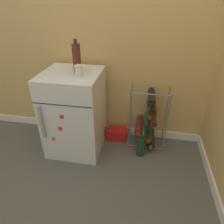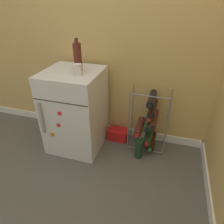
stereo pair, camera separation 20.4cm
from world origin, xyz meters
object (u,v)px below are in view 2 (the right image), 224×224
Objects in this scene: soda_box at (118,134)px; fridge_top_cup at (78,70)px; wine_rack at (149,122)px; loose_bottle_floor at (139,148)px; fridge_top_bottle at (78,57)px; mini_fridge at (76,111)px.

soda_box is 0.93m from fridge_top_cup.
wine_rack reaches higher than loose_bottle_floor.
wine_rack is at bearing 10.63° from fridge_top_bottle.
fridge_top_cup reaches higher than soda_box.
loose_bottle_floor is (-0.06, -0.19, -0.21)m from wine_rack.
fridge_top_bottle reaches higher than fridge_top_cup.
loose_bottle_floor is (0.69, -0.03, -0.31)m from mini_fridge.
soda_box is at bearing 172.93° from wine_rack.
mini_fridge is 3.84× the size of soda_box.
wine_rack is at bearing 20.04° from fridge_top_cup.
soda_box is 0.88× the size of loose_bottle_floor.
fridge_top_cup is (-0.30, -0.28, 0.83)m from soda_box.
mini_fridge is 1.25× the size of wine_rack.
mini_fridge is 0.77m from wine_rack.
wine_rack reaches higher than soda_box.
wine_rack is 2.71× the size of loose_bottle_floor.
fridge_top_cup is 0.14m from fridge_top_bottle.
fridge_top_cup is at bearing -137.28° from soda_box.
fridge_top_bottle is (0.06, 0.03, 0.55)m from mini_fridge.
mini_fridge reaches higher than wine_rack.
mini_fridge is at bearing 177.51° from loose_bottle_floor.
fridge_top_cup is at bearing -175.53° from loose_bottle_floor.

